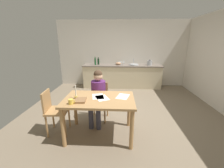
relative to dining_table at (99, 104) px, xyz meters
The scene contains 21 objects.
ground_plane 1.24m from the dining_table, 62.99° to the left, with size 5.20×5.20×0.04m, color #7A6B56.
wall_back 3.61m from the dining_table, 82.42° to the left, with size 5.20×0.12×2.60m, color silver.
kitchen_counter 3.20m from the dining_table, 81.57° to the left, with size 3.07×0.64×0.90m.
dining_table is the anchor object (origin of this frame).
chair_at_table 0.69m from the dining_table, 98.08° to the left, with size 0.44×0.44×0.86m.
person_seated 0.52m from the dining_table, 101.69° to the left, with size 0.36×0.61×1.19m.
chair_side_empty 0.92m from the dining_table, behind, with size 0.44×0.44×0.89m.
coffee_mug 0.54m from the dining_table, 147.90° to the right, with size 0.12×0.08×0.09m.
candlestick 0.46m from the dining_table, behind, with size 0.06×0.06×0.26m.
book_magazine 0.37m from the dining_table, 155.37° to the right, with size 0.19×0.23×0.03m, color olive.
paper_letter 0.13m from the dining_table, 22.76° to the left, with size 0.21×0.30×0.00m, color white.
paper_bill 0.47m from the dining_table, 14.90° to the left, with size 0.21×0.30×0.00m, color white.
paper_envelope 0.16m from the dining_table, 111.02° to the left, with size 0.21×0.30×0.00m, color white.
sink_unit 3.30m from the dining_table, 73.75° to the left, with size 0.36×0.36×0.24m.
bottle_oil 3.20m from the dining_table, 100.69° to the left, with size 0.06×0.06×0.32m.
bottle_vinegar 3.27m from the dining_table, 98.48° to the left, with size 0.07×0.07×0.28m.
mixing_bowl 3.25m from the dining_table, 84.39° to the left, with size 0.22×0.22×0.10m, color tan.
stovetop_kettle 3.52m from the dining_table, 64.20° to the left, with size 0.18×0.18×0.22m.
wine_glass_near_sink 3.37m from the dining_table, 80.92° to the left, with size 0.07×0.07×0.15m.
wine_glass_by_kettle 3.35m from the dining_table, 82.82° to the left, with size 0.07×0.07×0.15m.
wine_glass_back_left 3.34m from the dining_table, 84.20° to the left, with size 0.07×0.07×0.15m.
Camera 1 is at (-0.10, -3.34, 1.79)m, focal length 22.78 mm.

